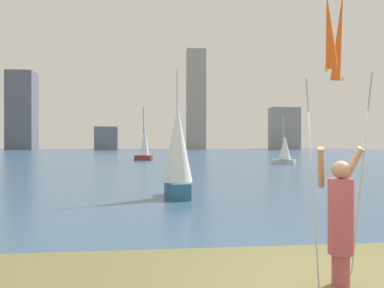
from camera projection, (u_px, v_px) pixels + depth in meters
name	position (u px, v px, depth m)	size (l,w,h in m)	color
ground	(162.00, 157.00, 56.85)	(120.00, 138.00, 0.12)	brown
person	(341.00, 217.00, 6.04)	(0.73, 0.54, 1.99)	#B24C59
kite_flag_left	(328.00, 40.00, 5.59)	(0.16, 0.96, 4.05)	#B2B2B7
kite_flag_right	(340.00, 42.00, 6.86)	(0.16, 1.23, 4.50)	#B2B2B7
sailboat_1	(178.00, 153.00, 15.51)	(1.17, 2.23, 4.76)	#2D6084
sailboat_4	(144.00, 143.00, 46.50)	(2.07, 1.37, 5.90)	maroon
sailboat_5	(284.00, 150.00, 39.17)	(2.13, 1.82, 4.46)	silver
skyline_tower_0	(22.00, 111.00, 110.90)	(6.73, 7.48, 20.49)	#565B66
skyline_tower_1	(107.00, 138.00, 111.69)	(5.99, 4.97, 6.04)	slate
skyline_tower_2	(196.00, 99.00, 116.18)	(5.20, 3.43, 27.57)	gray
skyline_tower_3	(284.00, 128.00, 115.45)	(7.85, 4.49, 11.44)	gray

